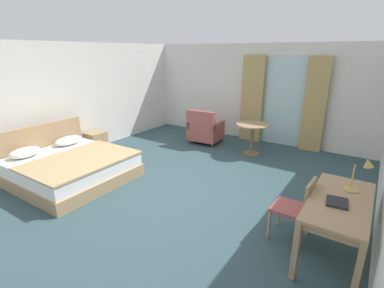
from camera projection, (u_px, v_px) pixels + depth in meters
name	position (u px, v px, depth m)	size (l,w,h in m)	color
ground	(171.00, 192.00, 4.96)	(6.65, 7.93, 0.10)	#334C51
wall_back	(256.00, 93.00, 7.48)	(6.25, 0.12, 2.51)	silver
wall_left	(59.00, 102.00, 6.17)	(0.12, 7.53, 2.51)	silver
balcony_glass_door	(283.00, 102.00, 7.06)	(1.10, 0.02, 2.21)	silver
curtain_panel_left	(252.00, 99.00, 7.39)	(0.58, 0.10, 2.21)	tan
curtain_panel_right	(315.00, 105.00, 6.58)	(0.51, 0.10, 2.21)	tan
bed	(69.00, 166.00, 5.28)	(1.98, 1.88, 0.92)	tan
nightstand	(96.00, 142.00, 6.77)	(0.40, 0.43, 0.48)	tan
writing_desk	(339.00, 207.00, 3.19)	(0.63, 1.37, 0.73)	tan
desk_chair	(297.00, 206.00, 3.52)	(0.45, 0.43, 0.84)	#9E4C47
desk_lamp	(362.00, 172.00, 3.28)	(0.27, 0.20, 0.43)	tan
closed_book	(337.00, 202.00, 3.08)	(0.22, 0.25, 0.03)	#232328
armchair_by_window	(205.00, 130.00, 7.35)	(0.81, 0.74, 0.90)	#9E4C47
round_cafe_table	(252.00, 132.00, 6.53)	(0.75, 0.75, 0.72)	tan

